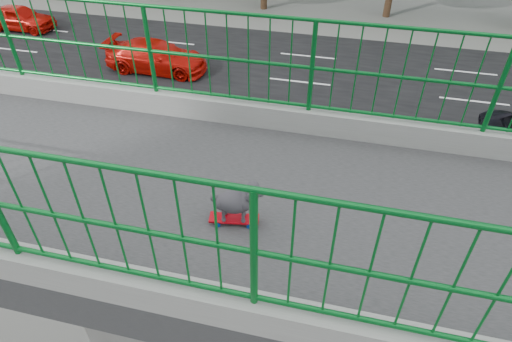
{
  "coord_description": "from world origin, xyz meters",
  "views": [
    {
      "loc": [
        3.26,
        2.46,
        10.1
      ],
      "look_at": [
        -0.32,
        1.6,
        7.11
      ],
      "focal_mm": 30.79,
      "sensor_mm": 36.0,
      "label": 1
    }
  ],
  "objects": [
    {
      "name": "car_4",
      "position": [
        -18.8,
        -17.39,
        0.71
      ],
      "size": [
        1.68,
        4.18,
        1.42
      ],
      "primitive_type": "imported",
      "rotation": [
        0.0,
        0.0,
        3.14
      ],
      "color": "#BE0F07",
      "rests_on": "ground"
    },
    {
      "name": "road",
      "position": [
        -13.0,
        0.0,
        0.01
      ],
      "size": [
        18.0,
        90.0,
        0.02
      ],
      "primitive_type": "cube",
      "color": "black",
      "rests_on": "ground"
    },
    {
      "name": "poodle",
      "position": [
        0.38,
        1.58,
        7.29
      ],
      "size": [
        0.27,
        0.51,
        0.43
      ],
      "rotation": [
        0.0,
        0.0,
        0.16
      ],
      "color": "#272529",
      "rests_on": "skateboard"
    },
    {
      "name": "car_3",
      "position": [
        -15.6,
        -7.21,
        0.74
      ],
      "size": [
        2.07,
        5.08,
        1.48
      ],
      "primitive_type": "imported",
      "rotation": [
        0.0,
        0.0,
        3.14
      ],
      "color": "#BE0F07",
      "rests_on": "ground"
    },
    {
      "name": "railing",
      "position": [
        0.0,
        0.0,
        7.21
      ],
      "size": [
        3.0,
        24.0,
        1.42
      ],
      "color": "gray",
      "rests_on": "footbridge"
    },
    {
      "name": "skateboard",
      "position": [
        0.38,
        1.55,
        7.05
      ],
      "size": [
        0.22,
        0.5,
        0.06
      ],
      "rotation": [
        0.0,
        0.0,
        0.16
      ],
      "color": "red",
      "rests_on": "footbridge"
    },
    {
      "name": "footbridge",
      "position": [
        0.0,
        0.0,
        5.22
      ],
      "size": [
        3.0,
        24.0,
        7.0
      ],
      "color": "#2D2D2F",
      "rests_on": "ground"
    }
  ]
}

